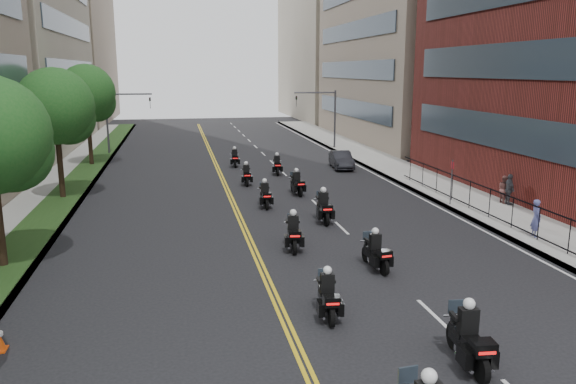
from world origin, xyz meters
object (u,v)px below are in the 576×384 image
object	(u,v)px
motorcycle_10	(235,159)
pedestrian_c	(509,189)
motorcycle_3	(376,253)
motorcycle_6	(265,196)
motorcycle_7	(297,184)
pedestrian_b	(504,189)
parked_sedan	(341,160)
motorcycle_8	(246,176)
pedestrian_a	(536,218)
motorcycle_5	(324,208)
motorcycle_1	(469,341)
motorcycle_4	(293,234)
motorcycle_9	(277,166)
motorcycle_2	(328,297)

from	to	relation	value
motorcycle_10	pedestrian_c	bearing A→B (deg)	-47.54
motorcycle_3	motorcycle_6	xyz separation A→B (m)	(-2.62, 10.72, -0.01)
motorcycle_3	motorcycle_7	xyz separation A→B (m)	(-0.20, 13.51, 0.00)
motorcycle_10	pedestrian_b	size ratio (longest dim) A/B	1.38
motorcycle_6	parked_sedan	distance (m)	13.73
motorcycle_8	pedestrian_a	distance (m)	18.61
pedestrian_b	pedestrian_a	bearing A→B (deg)	160.54
motorcycle_8	pedestrian_a	size ratio (longest dim) A/B	1.24
pedestrian_a	pedestrian_b	bearing A→B (deg)	-10.01
motorcycle_6	pedestrian_a	distance (m)	13.86
motorcycle_5	pedestrian_c	bearing A→B (deg)	8.64
motorcycle_1	pedestrian_b	world-z (taller)	motorcycle_1
motorcycle_6	motorcycle_10	size ratio (longest dim) A/B	1.01
pedestrian_a	pedestrian_b	size ratio (longest dim) A/B	1.10
pedestrian_c	motorcycle_5	bearing A→B (deg)	100.46
motorcycle_7	motorcycle_4	bearing A→B (deg)	-107.38
motorcycle_5	motorcycle_6	xyz separation A→B (m)	(-2.40, 3.69, -0.07)
motorcycle_10	parked_sedan	size ratio (longest dim) A/B	0.54
motorcycle_3	motorcycle_5	world-z (taller)	motorcycle_5
motorcycle_6	motorcycle_7	world-z (taller)	motorcycle_7
motorcycle_3	parked_sedan	bearing A→B (deg)	71.30
motorcycle_8	pedestrian_b	distance (m)	16.05
motorcycle_7	motorcycle_9	world-z (taller)	motorcycle_7
motorcycle_6	pedestrian_b	size ratio (longest dim) A/B	1.39
motorcycle_2	motorcycle_3	xyz separation A→B (m)	(2.93, 3.75, 0.00)
motorcycle_5	motorcycle_8	distance (m)	10.42
motorcycle_7	pedestrian_c	size ratio (longest dim) A/B	1.27
motorcycle_9	motorcycle_5	bearing A→B (deg)	-83.73
pedestrian_b	motorcycle_3	bearing A→B (deg)	129.36
motorcycle_1	parked_sedan	world-z (taller)	motorcycle_1
motorcycle_5	motorcycle_6	size ratio (longest dim) A/B	1.11
motorcycle_1	motorcycle_2	distance (m)	4.54
motorcycle_1	motorcycle_7	distance (m)	20.86
motorcycle_9	motorcycle_7	bearing A→B (deg)	-83.74
motorcycle_10	motorcycle_4	bearing A→B (deg)	-86.27
motorcycle_8	parked_sedan	distance (m)	9.43
motorcycle_8	motorcycle_4	bearing A→B (deg)	-86.19
motorcycle_3	motorcycle_6	world-z (taller)	motorcycle_3
motorcycle_2	motorcycle_7	bearing A→B (deg)	86.65
motorcycle_4	parked_sedan	bearing A→B (deg)	75.42
motorcycle_2	pedestrian_b	bearing A→B (deg)	47.63
motorcycle_6	motorcycle_7	distance (m)	3.69
motorcycle_5	motorcycle_8	bearing A→B (deg)	108.27
motorcycle_9	pedestrian_b	xyz separation A→B (m)	(10.85, -12.02, 0.30)
parked_sedan	pedestrian_b	bearing A→B (deg)	-61.90
motorcycle_3	pedestrian_c	world-z (taller)	pedestrian_c
motorcycle_9	pedestrian_a	world-z (taller)	pedestrian_a
motorcycle_2	motorcycle_10	xyz separation A→B (m)	(0.05, 28.20, -0.01)
motorcycle_2	motorcycle_3	bearing A→B (deg)	57.61
motorcycle_1	pedestrian_a	xyz separation A→B (m)	(8.53, 9.62, 0.28)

